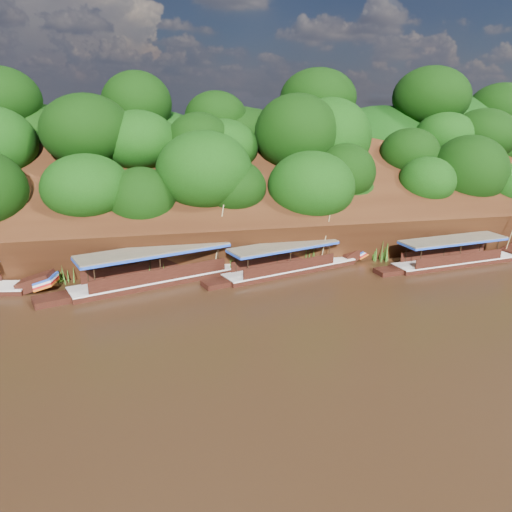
{
  "coord_description": "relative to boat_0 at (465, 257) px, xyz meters",
  "views": [
    {
      "loc": [
        -12.4,
        -28.81,
        13.21
      ],
      "look_at": [
        -4.7,
        7.0,
        1.9
      ],
      "focal_mm": 35.0,
      "sensor_mm": 36.0,
      "label": 1
    }
  ],
  "objects": [
    {
      "name": "boat_1",
      "position": [
        -14.49,
        1.22,
        0.02
      ],
      "size": [
        13.75,
        5.99,
        4.97
      ],
      "rotation": [
        0.0,
        0.0,
        0.31
      ],
      "color": "black",
      "rests_on": "ground"
    },
    {
      "name": "boat_2",
      "position": [
        -24.27,
        1.11,
        0.09
      ],
      "size": [
        17.05,
        7.67,
        5.97
      ],
      "rotation": [
        0.0,
        0.0,
        0.33
      ],
      "color": "black",
      "rests_on": "ground"
    },
    {
      "name": "reeds",
      "position": [
        -17.03,
        2.19,
        0.33
      ],
      "size": [
        48.97,
        1.99,
        2.09
      ],
      "color": "#306218",
      "rests_on": "ground"
    },
    {
      "name": "riverbank",
      "position": [
        -13.65,
        15.56,
        1.36
      ],
      "size": [
        120.0,
        30.06,
        19.4
      ],
      "color": "black",
      "rests_on": "ground"
    },
    {
      "name": "ground",
      "position": [
        -13.64,
        -7.17,
        -0.52
      ],
      "size": [
        160.0,
        160.0,
        0.0
      ],
      "primitive_type": "plane",
      "color": "black",
      "rests_on": "ground"
    },
    {
      "name": "boat_0",
      "position": [
        0.0,
        0.0,
        0.0
      ],
      "size": [
        14.42,
        3.94,
        5.85
      ],
      "rotation": [
        0.0,
        0.0,
        0.14
      ],
      "color": "black",
      "rests_on": "ground"
    }
  ]
}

